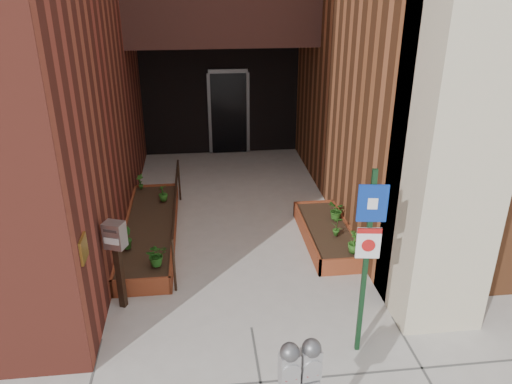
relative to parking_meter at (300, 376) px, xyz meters
name	(u,v)px	position (x,y,z in m)	size (l,w,h in m)	color
ground	(251,328)	(-0.18, 2.23, -1.27)	(80.00, 80.00, 0.00)	#9E9991
planter_left	(150,231)	(-1.73, 4.93, -1.14)	(0.90, 3.60, 0.30)	brown
planter_right	(327,235)	(1.42, 4.43, -1.14)	(0.80, 2.20, 0.30)	brown
handrail	(176,201)	(-1.23, 4.88, -0.52)	(0.04, 3.34, 0.90)	black
parking_meter	(300,376)	(0.00, 0.00, 0.00)	(0.38, 0.20, 1.64)	#A5A6A8
sign_post	(368,246)	(1.12, 1.64, 0.26)	(0.34, 0.10, 2.49)	#123119
payment_dropbox	(116,247)	(-1.97, 2.93, -0.29)	(0.33, 0.29, 1.36)	black
shrub_left_a	(157,255)	(-1.50, 3.50, -0.79)	(0.33, 0.33, 0.36)	#23601B
shrub_left_b	(126,238)	(-2.03, 4.09, -0.79)	(0.20, 0.20, 0.36)	#215618
shrub_left_c	(163,193)	(-1.53, 5.89, -0.81)	(0.18, 0.18, 0.32)	#265F1B
shrub_left_d	(140,182)	(-2.03, 6.53, -0.81)	(0.17, 0.17, 0.32)	#2A5D1A
shrub_right_a	(354,242)	(1.62, 3.53, -0.78)	(0.21, 0.21, 0.37)	#2A5D1A
shrub_right_b	(337,226)	(1.49, 4.10, -0.78)	(0.20, 0.20, 0.38)	#2A631C
shrub_right_c	(337,210)	(1.65, 4.69, -0.79)	(0.32, 0.32, 0.36)	#285E1A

